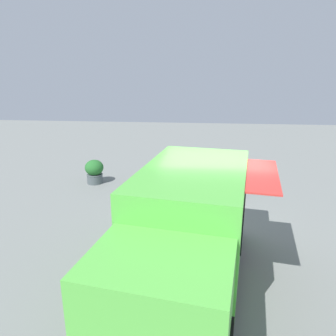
# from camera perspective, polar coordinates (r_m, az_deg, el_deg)

# --- Properties ---
(ground_plane) EXTENTS (40.00, 40.00, 0.00)m
(ground_plane) POSITION_cam_1_polar(r_m,az_deg,el_deg) (8.42, 7.92, -12.66)
(ground_plane) COLOR slate
(food_truck) EXTENTS (5.36, 3.27, 2.28)m
(food_truck) POSITION_cam_1_polar(r_m,az_deg,el_deg) (6.30, 3.52, -11.97)
(food_truck) COLOR #59BE44
(food_truck) RESTS_ON ground_plane
(person_customer) EXTENTS (0.75, 0.69, 0.92)m
(person_customer) POSITION_cam_1_polar(r_m,az_deg,el_deg) (11.47, 12.07, -2.68)
(person_customer) COLOR #37486C
(person_customer) RESTS_ON ground_plane
(planter_flowering_near) EXTENTS (0.71, 0.71, 0.93)m
(planter_flowering_near) POSITION_cam_1_polar(r_m,az_deg,el_deg) (12.52, -13.15, -0.52)
(planter_flowering_near) COLOR #485255
(planter_flowering_near) RESTS_ON ground_plane
(planter_flowering_far) EXTENTS (0.59, 0.59, 0.82)m
(planter_flowering_far) POSITION_cam_1_polar(r_m,az_deg,el_deg) (11.35, -2.93, -2.37)
(planter_flowering_far) COLOR #4F415E
(planter_flowering_far) RESTS_ON ground_plane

